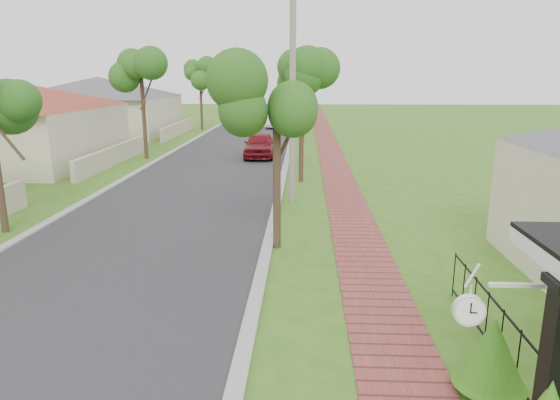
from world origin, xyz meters
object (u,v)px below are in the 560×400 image
(parked_car_red, at_px, (260,145))
(near_tree, at_px, (277,103))
(utility_pole, at_px, (292,97))
(station_clock, at_px, (473,308))
(parked_car_white, at_px, (276,120))
(porch_post, at_px, (553,391))

(parked_car_red, xyz_separation_m, near_tree, (1.91, -15.88, 3.24))
(near_tree, bearing_deg, utility_pole, 87.06)
(parked_car_red, bearing_deg, station_clock, -80.88)
(parked_car_white, xyz_separation_m, station_clock, (4.69, -40.65, 1.27))
(parked_car_white, xyz_separation_m, utility_pole, (2.19, -27.71, 3.22))
(porch_post, relative_size, utility_pole, 0.33)
(parked_car_white, bearing_deg, porch_post, -74.86)
(utility_pole, bearing_deg, parked_car_white, 94.51)
(porch_post, bearing_deg, parked_car_red, 103.08)
(porch_post, distance_m, station_clock, 1.26)
(parked_car_red, height_order, utility_pole, utility_pole)
(parked_car_red, height_order, station_clock, station_clock)
(porch_post, relative_size, station_clock, 2.40)
(near_tree, distance_m, station_clock, 8.34)
(parked_car_white, height_order, utility_pole, utility_pole)
(porch_post, xyz_separation_m, utility_pole, (-3.36, 13.34, 2.78))
(near_tree, bearing_deg, parked_car_red, 96.87)
(parked_car_white, relative_size, near_tree, 0.83)
(station_clock, bearing_deg, parked_car_red, 101.31)
(parked_car_red, relative_size, utility_pole, 0.55)
(parked_car_red, bearing_deg, utility_pole, -80.47)
(parked_car_white, height_order, station_clock, station_clock)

